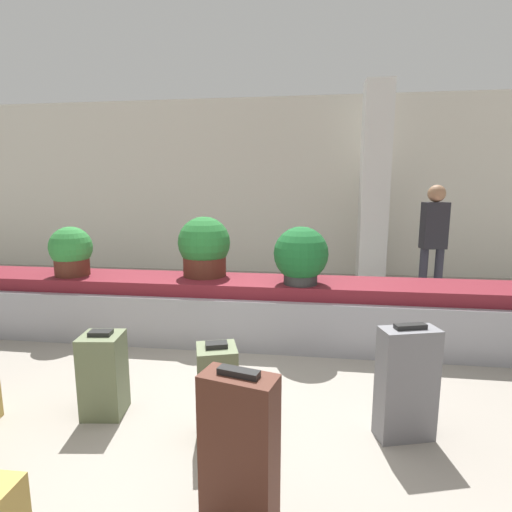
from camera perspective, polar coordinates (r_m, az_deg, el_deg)
name	(u,v)px	position (r m, az deg, el deg)	size (l,w,h in m)	color
ground_plane	(223,429)	(2.93, -4.69, -23.38)	(18.00, 18.00, 0.00)	gray
back_wall	(281,187)	(7.52, 3.60, 9.78)	(18.00, 0.06, 3.20)	beige
carousel	(256,311)	(4.26, 0.00, -7.80)	(6.81, 0.79, 0.65)	gray
pillar	(374,187)	(6.68, 16.53, 9.40)	(0.42, 0.42, 3.20)	silver
suitcase_1	(217,392)	(2.70, -5.55, -18.81)	(0.31, 0.30, 0.64)	#5B6647
suitcase_2	(406,383)	(2.83, 20.70, -16.66)	(0.39, 0.26, 0.76)	slate
suitcase_5	(239,449)	(2.10, -2.41, -25.84)	(0.39, 0.26, 0.78)	#472319
suitcase_7	(104,374)	(3.13, -20.95, -15.50)	(0.31, 0.29, 0.62)	#5B6647
potted_plant_0	(301,256)	(3.96, 6.43, 0.00)	(0.54, 0.54, 0.57)	#2D2D2D
potted_plant_1	(204,247)	(4.34, -7.40, 1.23)	(0.56, 0.56, 0.64)	#4C2319
potted_plant_2	(71,251)	(4.78, -24.91, 0.60)	(0.45, 0.45, 0.53)	#4C2319
traveler_0	(434,235)	(5.87, 24.03, 2.79)	(0.35, 0.23, 1.63)	#282833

